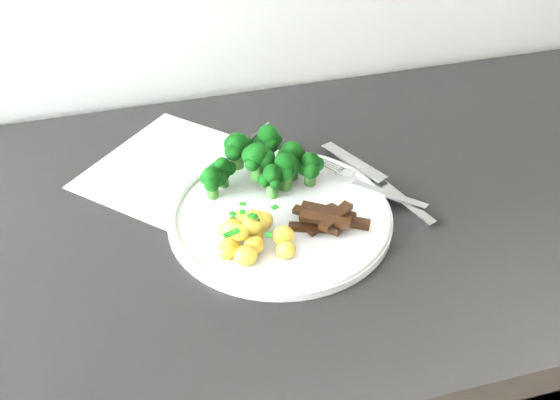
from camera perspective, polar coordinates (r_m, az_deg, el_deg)
recipe_paper at (r=0.85m, az=-6.13°, el=1.65°), size 0.34×0.35×0.00m
plate at (r=0.78m, az=0.00°, el=-1.31°), size 0.26×0.26×0.01m
broccoli at (r=0.81m, az=-1.42°, el=3.39°), size 0.15×0.11×0.06m
potatoes at (r=0.74m, az=-2.48°, el=-2.83°), size 0.09×0.09×0.04m
beef_strips at (r=0.76m, az=3.99°, el=-1.59°), size 0.09×0.06×0.02m
fork at (r=0.82m, az=7.80°, el=1.09°), size 0.10×0.13×0.01m
knife at (r=0.83m, az=9.10°, el=0.71°), size 0.08×0.19×0.02m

